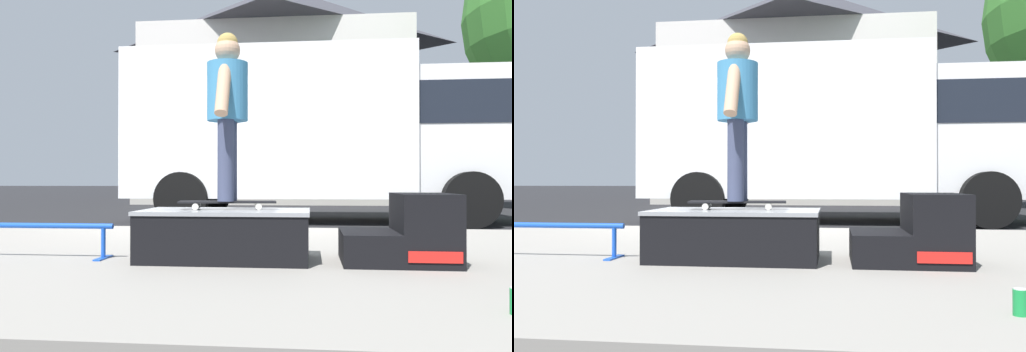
{
  "view_description": "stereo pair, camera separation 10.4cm",
  "coord_description": "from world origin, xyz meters",
  "views": [
    {
      "loc": [
        1.36,
        -7.42,
        0.75
      ],
      "look_at": [
        0.74,
        -1.49,
        0.81
      ],
      "focal_mm": 36.04,
      "sensor_mm": 36.0,
      "label": 1
    },
    {
      "loc": [
        1.47,
        -7.41,
        0.75
      ],
      "look_at": [
        0.74,
        -1.49,
        0.81
      ],
      "focal_mm": 36.04,
      "sensor_mm": 36.0,
      "label": 2
    }
  ],
  "objects": [
    {
      "name": "soda_can",
      "position": [
        2.33,
        -4.9,
        0.18
      ],
      "size": [
        0.07,
        0.07,
        0.13
      ],
      "color": "#198C3F",
      "rests_on": "sidewalk_slab"
    },
    {
      "name": "house_behind",
      "position": [
        0.16,
        12.55,
        4.24
      ],
      "size": [
        9.54,
        8.23,
        8.4
      ],
      "color": "silver",
      "rests_on": "ground"
    },
    {
      "name": "grind_rail",
      "position": [
        -0.9,
        -3.43,
        0.33
      ],
      "size": [
        1.37,
        0.28,
        0.28
      ],
      "color": "blue",
      "rests_on": "sidewalk_slab"
    },
    {
      "name": "skater_kid",
      "position": [
        0.7,
        -3.33,
        1.39
      ],
      "size": [
        0.33,
        0.7,
        1.36
      ],
      "color": "#3F4766",
      "rests_on": "skateboard"
    },
    {
      "name": "box_truck",
      "position": [
        1.58,
        2.2,
        1.7
      ],
      "size": [
        6.91,
        2.63,
        3.05
      ],
      "color": "white",
      "rests_on": "ground"
    },
    {
      "name": "sidewalk_slab",
      "position": [
        0.0,
        -3.0,
        0.06
      ],
      "size": [
        50.0,
        5.0,
        0.12
      ],
      "primitive_type": "cube",
      "color": "gray",
      "rests_on": "ground"
    },
    {
      "name": "skateboard",
      "position": [
        0.7,
        -3.33,
        0.57
      ],
      "size": [
        0.8,
        0.29,
        0.07
      ],
      "color": "black",
      "rests_on": "skate_box"
    },
    {
      "name": "ground_plane",
      "position": [
        0.0,
        0.0,
        0.0
      ],
      "size": [
        140.0,
        140.0,
        0.0
      ],
      "primitive_type": "plane",
      "color": "black"
    },
    {
      "name": "skate_box",
      "position": [
        0.69,
        -3.38,
        0.33
      ],
      "size": [
        1.33,
        0.75,
        0.4
      ],
      "color": "black",
      "rests_on": "sidewalk_slab"
    },
    {
      "name": "kicker_ramp",
      "position": [
        2.1,
        -3.38,
        0.34
      ],
      "size": [
        0.84,
        0.72,
        0.53
      ],
      "color": "black",
      "rests_on": "sidewalk_slab"
    }
  ]
}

